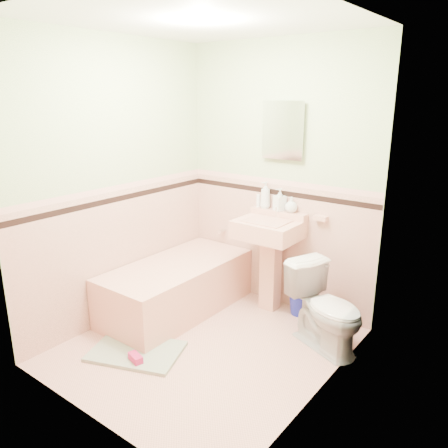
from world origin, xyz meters
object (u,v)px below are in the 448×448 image
Objects in this scene: bathtub at (177,289)px; soap_bottle_right at (291,205)px; medicine_cabinet at (283,130)px; sink at (267,266)px; soap_bottle_left at (265,195)px; bucket at (300,303)px; shoe at (135,358)px; toilet at (327,308)px; soap_bottle_mid at (280,200)px.

soap_bottle_right is at bearing 41.29° from bathtub.
medicine_cabinet is at bearing 166.85° from soap_bottle_right.
soap_bottle_left reaches higher than sink.
medicine_cabinet is 0.63m from soap_bottle_left.
medicine_cabinet is at bearing 11.03° from soap_bottle_left.
bucket is 1.64m from shoe.
medicine_cabinet is 0.68m from soap_bottle_right.
soap_bottle_right is at bearing -13.15° from medicine_cabinet.
sink is 0.47m from bucket.
medicine_cabinet is 1.62m from bucket.
soap_bottle_right is at bearing 54.50° from sink.
sink is 4.14× the size of bucket.
toilet reaches higher than bathtub.
medicine_cabinet is (0.00, 0.21, 1.25)m from sink.
bucket reaches higher than shoe.
sink is 1.48m from shoe.
medicine_cabinet is 1.61m from toilet.
bucket is at bearing -15.44° from medicine_cabinet.
soap_bottle_left is 0.36× the size of toilet.
soap_bottle_mid is at bearing 169.86° from bucket.
toilet is at bearing 62.22° from shoe.
bathtub is at bearing 123.03° from toilet.
sink reaches higher than bucket.
soap_bottle_mid reaches higher than bathtub.
sink is 3.54× the size of soap_bottle_left.
soap_bottle_left is at bearing 53.46° from bathtub.
toilet is (0.73, -0.45, -0.72)m from soap_bottle_mid.
soap_bottle_mid is (0.16, 0.00, -0.02)m from soap_bottle_left.
sink is 0.64m from soap_bottle_mid.
sink reaches higher than toilet.
medicine_cabinet is 2.26× the size of bucket.
bucket is at bearing -6.63° from soap_bottle_left.
toilet is (0.61, -0.45, -0.69)m from soap_bottle_right.
medicine_cabinet reaches higher than toilet.
medicine_cabinet is at bearing 94.17° from shoe.
sink is 1.27m from medicine_cabinet.
sink is 1.83× the size of medicine_cabinet.
medicine_cabinet is 3.58× the size of shoe.
soap_bottle_mid is 0.96× the size of bucket.
soap_bottle_left reaches higher than toilet.
soap_bottle_right is at bearing 89.54° from shoe.
toilet is at bearing -36.34° from soap_bottle_right.
bucket is at bearing 23.06° from sink.
shoe is (-1.05, -1.12, -0.29)m from toilet.
soap_bottle_mid is at bearing 0.00° from soap_bottle_left.
soap_bottle_mid is at bearing 46.02° from bathtub.
soap_bottle_left is at bearing -168.97° from medicine_cabinet.
medicine_cabinet reaches higher than bucket.
sink is 0.79m from toilet.
sink is 6.18× the size of soap_bottle_right.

